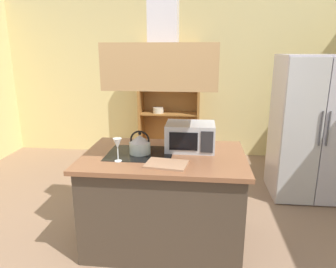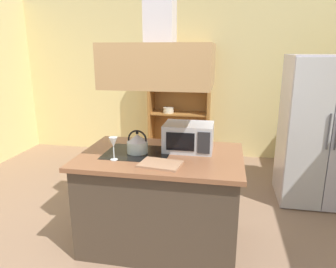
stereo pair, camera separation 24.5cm
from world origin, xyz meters
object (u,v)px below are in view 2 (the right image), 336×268
Objects in this scene: kettle at (137,143)px; microwave at (189,137)px; cutting_board at (160,164)px; wine_glass_on_counter at (113,143)px; refrigerator at (321,131)px; dish_cabinet at (180,108)px.

microwave reaches higher than kettle.
kettle is at bearing -159.20° from microwave.
wine_glass_on_counter is (-0.43, 0.04, 0.14)m from cutting_board.
kettle is (-1.94, -1.23, 0.10)m from refrigerator.
refrigerator is 3.87× the size of microwave.
cutting_board is (-1.66, -1.50, 0.02)m from refrigerator.
microwave reaches higher than wine_glass_on_counter.
dish_cabinet is at bearing 86.67° from wine_glass_on_counter.
wine_glass_on_counter is at bearing -146.46° from microwave.
cutting_board is 0.50m from microwave.
refrigerator reaches higher than microwave.
refrigerator is 8.18× the size of kettle.
wine_glass_on_counter is at bearing 174.05° from cutting_board.
dish_cabinet is 4.22× the size of microwave.
wine_glass_on_counter is at bearing -123.16° from kettle.
cutting_board is at bearing -44.57° from kettle.
microwave is (0.44, -2.39, 0.17)m from dish_cabinet.
wine_glass_on_counter is at bearing -145.00° from refrigerator.
refrigerator is 1.82m from microwave.
refrigerator is at bearing -34.65° from dish_cabinet.
kettle is at bearing -147.53° from refrigerator.
refrigerator is 8.63× the size of wine_glass_on_counter.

